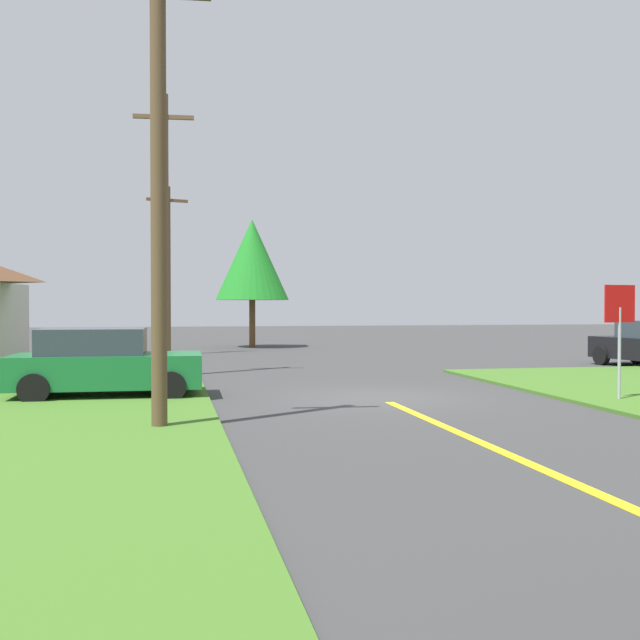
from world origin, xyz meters
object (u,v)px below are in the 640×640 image
stop_sign (620,319)px  utility_pole_mid (164,232)px  utility_pole_far (167,268)px  oak_tree_left (252,260)px  parked_car_near_building (104,363)px  utility_pole_near (159,186)px

stop_sign → utility_pole_mid: bearing=-49.5°
stop_sign → utility_pole_mid: (-9.93, 8.15, 2.52)m
utility_pole_far → oak_tree_left: utility_pole_far is taller
parked_car_near_building → utility_pole_near: utility_pole_near is taller
parked_car_near_building → oak_tree_left: size_ratio=0.66×
utility_pole_near → utility_pole_far: (0.14, 19.97, -0.43)m
parked_car_near_building → oak_tree_left: bearing=75.6°
parked_car_near_building → utility_pole_mid: bearing=76.4°
utility_pole_near → utility_pole_mid: bearing=89.8°
utility_pole_far → oak_tree_left: bearing=51.0°
utility_pole_near → utility_pole_mid: (0.04, 9.98, 0.17)m
parked_car_near_building → utility_pole_far: bearing=85.8°
parked_car_near_building → oak_tree_left: oak_tree_left is taller
parked_car_near_building → utility_pole_mid: 6.38m
utility_pole_near → utility_pole_far: size_ratio=1.12×
utility_pole_near → oak_tree_left: utility_pole_near is taller
stop_sign → utility_pole_mid: 13.09m
utility_pole_far → stop_sign: bearing=-61.5°
parked_car_near_building → utility_pole_near: bearing=-73.6°
utility_pole_mid → oak_tree_left: size_ratio=1.30×
stop_sign → parked_car_near_building: (-11.29, 3.04, -1.05)m
stop_sign → utility_pole_near: 10.41m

